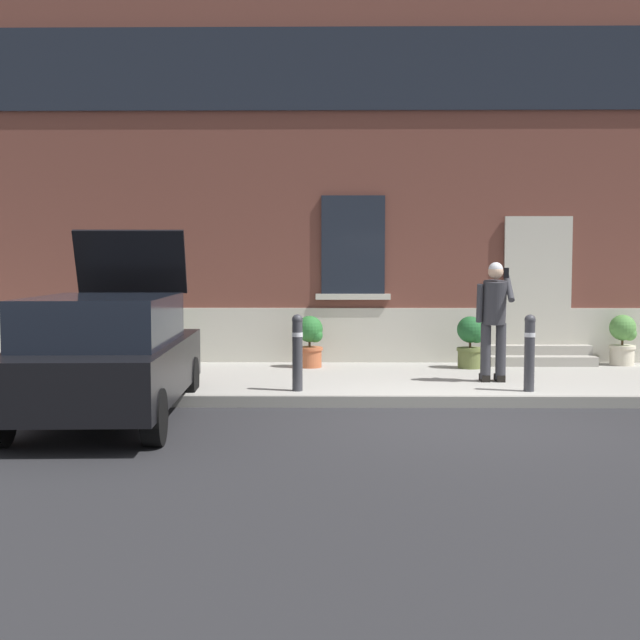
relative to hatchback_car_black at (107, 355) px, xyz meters
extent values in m
plane|color=#232326|center=(4.12, 0.03, -0.80)|extent=(80.00, 80.00, 0.00)
cube|color=#99968E|center=(4.12, 2.83, -0.72)|extent=(24.00, 3.60, 0.15)
cube|color=gray|center=(4.12, 0.97, -0.72)|extent=(24.00, 0.12, 0.15)
cube|color=brown|center=(4.12, 5.33, 2.95)|extent=(24.00, 1.40, 7.50)
cube|color=#BCB7A8|center=(4.12, 4.61, -0.25)|extent=(24.00, 0.08, 1.10)
cube|color=black|center=(6.26, 4.60, 0.72)|extent=(1.00, 0.08, 2.10)
cube|color=#BCB7A8|center=(6.26, 4.58, 0.77)|extent=(1.16, 0.06, 2.24)
cube|color=black|center=(3.06, 4.60, 1.40)|extent=(1.10, 0.06, 1.70)
cube|color=#BCB7A8|center=(3.06, 4.57, 0.50)|extent=(1.30, 0.12, 0.10)
cube|color=black|center=(4.12, 4.60, 4.40)|extent=(16.80, 0.06, 1.40)
cube|color=#9E998E|center=(6.26, 4.15, -0.57)|extent=(1.79, 0.32, 0.16)
cube|color=#9E998E|center=(6.26, 4.47, -0.49)|extent=(1.79, 0.32, 0.32)
cube|color=black|center=(0.00, 0.02, -0.18)|extent=(1.91, 4.07, 0.64)
cube|color=black|center=(0.01, -0.13, 0.42)|extent=(1.63, 2.46, 0.56)
cube|color=black|center=(-0.08, 2.03, -0.40)|extent=(1.67, 0.17, 0.20)
cube|color=yellow|center=(-0.08, 2.03, -0.22)|extent=(0.52, 0.04, 0.12)
cube|color=#B21414|center=(-0.83, 2.00, 0.04)|extent=(0.16, 0.05, 0.18)
cube|color=#B21414|center=(0.67, 2.06, 0.04)|extent=(0.16, 0.05, 0.18)
cube|color=black|center=(-0.05, 1.47, 1.10)|extent=(1.50, 0.42, 0.87)
cylinder|color=black|center=(0.85, -1.35, -0.50)|extent=(0.22, 0.61, 0.60)
cylinder|color=black|center=(-0.85, 1.38, -0.50)|extent=(0.22, 0.61, 0.60)
cylinder|color=black|center=(0.74, 1.45, -0.50)|extent=(0.22, 0.61, 0.60)
cylinder|color=#333338|center=(5.37, 1.38, -0.17)|extent=(0.14, 0.14, 0.95)
sphere|color=#333338|center=(5.37, 1.38, 0.32)|extent=(0.15, 0.15, 0.15)
cylinder|color=silver|center=(5.37, 1.38, 0.12)|extent=(0.15, 0.15, 0.06)
cylinder|color=#333338|center=(2.22, 1.38, -0.17)|extent=(0.14, 0.14, 0.95)
sphere|color=#333338|center=(2.22, 1.38, 0.32)|extent=(0.15, 0.15, 0.15)
cylinder|color=silver|center=(2.22, 1.38, 0.12)|extent=(0.15, 0.15, 0.06)
cylinder|color=#2D2D33|center=(4.94, 2.27, -0.20)|extent=(0.15, 0.15, 0.82)
cube|color=black|center=(4.94, 2.33, -0.60)|extent=(0.12, 0.28, 0.10)
cylinder|color=#2D2D33|center=(5.16, 2.27, -0.20)|extent=(0.15, 0.15, 0.82)
cube|color=black|center=(5.16, 2.33, -0.60)|extent=(0.12, 0.28, 0.10)
cylinder|color=#2D2D33|center=(5.05, 2.23, 0.52)|extent=(0.34, 0.41, 0.66)
sphere|color=tan|center=(5.05, 2.17, 0.97)|extent=(0.22, 0.22, 0.22)
sphere|color=silver|center=(5.05, 2.17, 1.00)|extent=(0.21, 0.21, 0.21)
cylinder|color=#2D2D33|center=(4.83, 2.20, 0.51)|extent=(0.09, 0.16, 0.57)
cylinder|color=#2D2D33|center=(5.25, 2.20, 0.73)|extent=(0.09, 0.43, 0.40)
cube|color=black|center=(5.20, 2.15, 0.95)|extent=(0.07, 0.02, 0.15)
cylinder|color=#2D2D30|center=(-0.33, 4.25, -0.48)|extent=(0.40, 0.40, 0.34)
cylinder|color=#2D2D30|center=(-0.33, 4.25, -0.34)|extent=(0.44, 0.44, 0.05)
cylinder|color=#47331E|center=(-0.33, 4.25, -0.19)|extent=(0.04, 0.04, 0.24)
sphere|color=#4C843D|center=(-0.33, 4.25, -0.01)|extent=(0.44, 0.44, 0.44)
sphere|color=#4C843D|center=(-0.23, 4.20, -0.11)|extent=(0.24, 0.24, 0.24)
cylinder|color=#B25B38|center=(2.32, 3.91, -0.48)|extent=(0.40, 0.40, 0.34)
cylinder|color=#B25B38|center=(2.32, 3.91, -0.34)|extent=(0.44, 0.44, 0.05)
cylinder|color=#47331E|center=(2.32, 3.91, -0.19)|extent=(0.04, 0.04, 0.24)
sphere|color=#286B2D|center=(2.32, 3.91, -0.01)|extent=(0.44, 0.44, 0.44)
sphere|color=#286B2D|center=(2.42, 3.86, -0.11)|extent=(0.24, 0.24, 0.24)
cylinder|color=#606B38|center=(4.98, 3.83, -0.48)|extent=(0.40, 0.40, 0.34)
cylinder|color=#606B38|center=(4.98, 3.83, -0.34)|extent=(0.44, 0.44, 0.05)
cylinder|color=#47331E|center=(4.98, 3.83, -0.19)|extent=(0.04, 0.04, 0.24)
sphere|color=#1E5628|center=(4.98, 3.83, -0.01)|extent=(0.44, 0.44, 0.44)
sphere|color=#1E5628|center=(5.08, 3.78, -0.11)|extent=(0.24, 0.24, 0.24)
cylinder|color=beige|center=(7.64, 4.26, -0.48)|extent=(0.40, 0.40, 0.34)
cylinder|color=beige|center=(7.64, 4.26, -0.34)|extent=(0.44, 0.44, 0.05)
cylinder|color=#47331E|center=(7.64, 4.26, -0.19)|extent=(0.04, 0.04, 0.24)
sphere|color=#4C843D|center=(7.64, 4.26, -0.01)|extent=(0.44, 0.44, 0.44)
sphere|color=#4C843D|center=(7.74, 4.21, -0.11)|extent=(0.24, 0.24, 0.24)
camera|label=1|loc=(2.66, -9.70, 1.10)|focal=46.15mm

